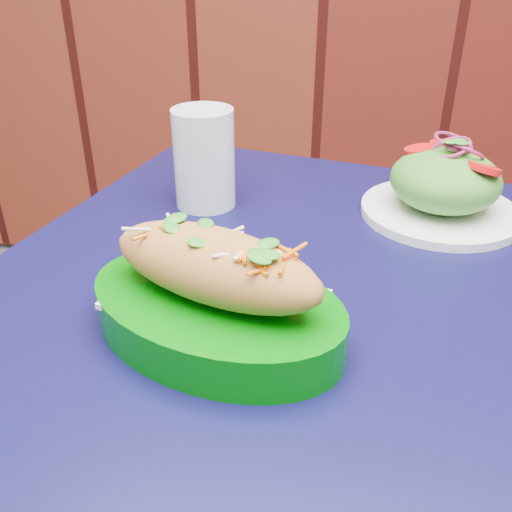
# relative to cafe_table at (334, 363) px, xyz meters

# --- Properties ---
(cafe_table) EXTENTS (0.96, 0.96, 0.75)m
(cafe_table) POSITION_rel_cafe_table_xyz_m (0.00, 0.00, 0.00)
(cafe_table) COLOR black
(cafe_table) RESTS_ON ground
(banh_mi_basket) EXTENTS (0.30, 0.24, 0.12)m
(banh_mi_basket) POSITION_rel_cafe_table_xyz_m (-0.11, -0.08, 0.13)
(banh_mi_basket) COLOR #006605
(banh_mi_basket) RESTS_ON cafe_table
(salad_plate) EXTENTS (0.21, 0.21, 0.11)m
(salad_plate) POSITION_rel_cafe_table_xyz_m (0.13, 0.22, 0.13)
(salad_plate) COLOR white
(salad_plate) RESTS_ON cafe_table
(water_glass) EXTENTS (0.08, 0.08, 0.13)m
(water_glass) POSITION_rel_cafe_table_xyz_m (-0.19, 0.21, 0.15)
(water_glass) COLOR silver
(water_glass) RESTS_ON cafe_table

